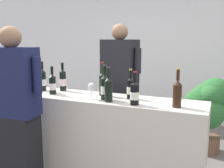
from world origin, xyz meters
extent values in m
cube|color=white|center=(0.00, 2.60, 1.40)|extent=(8.00, 0.10, 2.80)
cube|color=beige|center=(0.00, 0.00, 0.48)|extent=(2.10, 0.51, 0.97)
cylinder|color=black|center=(-0.59, 0.15, 1.08)|extent=(0.07, 0.07, 0.22)
cone|color=black|center=(-0.59, 0.15, 1.20)|extent=(0.07, 0.07, 0.03)
cylinder|color=black|center=(-0.59, 0.15, 1.25)|extent=(0.03, 0.03, 0.07)
cylinder|color=black|center=(-0.59, 0.15, 1.29)|extent=(0.04, 0.04, 0.01)
cylinder|color=beige|center=(-0.59, 0.15, 1.06)|extent=(0.08, 0.08, 0.08)
cylinder|color=black|center=(0.13, -0.14, 1.07)|extent=(0.08, 0.08, 0.20)
cone|color=black|center=(0.13, -0.14, 1.19)|extent=(0.08, 0.08, 0.04)
cylinder|color=black|center=(0.13, -0.14, 1.25)|extent=(0.03, 0.03, 0.09)
cylinder|color=#333338|center=(0.13, -0.14, 1.30)|extent=(0.03, 0.03, 0.01)
cylinder|color=black|center=(0.39, -0.15, 1.06)|extent=(0.08, 0.08, 0.19)
cone|color=black|center=(0.39, -0.15, 1.17)|extent=(0.08, 0.08, 0.03)
cylinder|color=black|center=(0.39, -0.15, 1.22)|extent=(0.03, 0.03, 0.08)
cylinder|color=maroon|center=(0.39, -0.15, 1.27)|extent=(0.03, 0.03, 0.01)
cylinder|color=white|center=(0.39, -0.15, 1.05)|extent=(0.08, 0.08, 0.07)
cylinder|color=black|center=(-0.80, 0.05, 1.07)|extent=(0.07, 0.07, 0.22)
cone|color=black|center=(-0.80, 0.05, 1.20)|extent=(0.07, 0.07, 0.03)
cylinder|color=black|center=(-0.80, 0.05, 1.26)|extent=(0.03, 0.03, 0.09)
cylinder|color=#B79333|center=(-0.80, 0.05, 1.31)|extent=(0.03, 0.03, 0.01)
cylinder|color=silver|center=(-0.80, 0.05, 1.06)|extent=(0.08, 0.08, 0.08)
cylinder|color=black|center=(-0.05, 0.10, 1.07)|extent=(0.07, 0.07, 0.22)
cone|color=black|center=(-0.05, 0.10, 1.20)|extent=(0.07, 0.07, 0.03)
cylinder|color=black|center=(-0.05, 0.10, 1.26)|extent=(0.03, 0.03, 0.10)
cylinder|color=maroon|center=(-0.05, 0.10, 1.32)|extent=(0.03, 0.03, 0.01)
cylinder|color=black|center=(-0.58, -0.06, 1.06)|extent=(0.07, 0.07, 0.19)
cone|color=black|center=(-0.58, -0.06, 1.17)|extent=(0.07, 0.07, 0.03)
cylinder|color=black|center=(-0.58, -0.06, 1.22)|extent=(0.03, 0.03, 0.08)
cylinder|color=black|center=(-0.58, -0.06, 1.27)|extent=(0.03, 0.03, 0.01)
cylinder|color=silver|center=(-0.58, -0.06, 1.05)|extent=(0.08, 0.08, 0.07)
cylinder|color=black|center=(0.28, 0.07, 1.06)|extent=(0.07, 0.07, 0.19)
cone|color=black|center=(0.28, 0.07, 1.17)|extent=(0.07, 0.07, 0.03)
cylinder|color=black|center=(0.28, 0.07, 1.22)|extent=(0.03, 0.03, 0.07)
cylinder|color=#B79333|center=(0.28, 0.07, 1.26)|extent=(0.03, 0.03, 0.01)
cylinder|color=#EEEBC4|center=(0.28, 0.07, 1.05)|extent=(0.08, 0.08, 0.08)
cylinder|color=black|center=(0.77, -0.09, 1.07)|extent=(0.08, 0.08, 0.20)
cone|color=black|center=(0.77, -0.09, 1.19)|extent=(0.08, 0.08, 0.04)
cylinder|color=black|center=(0.77, -0.09, 1.26)|extent=(0.03, 0.03, 0.10)
cylinder|color=#B79333|center=(0.77, -0.09, 1.31)|extent=(0.03, 0.03, 0.01)
cylinder|color=black|center=(0.05, -0.06, 1.07)|extent=(0.08, 0.08, 0.21)
cone|color=black|center=(0.05, -0.06, 1.19)|extent=(0.08, 0.08, 0.03)
cylinder|color=black|center=(0.05, -0.06, 1.26)|extent=(0.03, 0.03, 0.09)
cylinder|color=#333338|center=(0.05, -0.06, 1.31)|extent=(0.03, 0.03, 0.01)
cylinder|color=silver|center=(0.05, -0.06, 1.06)|extent=(0.08, 0.08, 0.08)
cylinder|color=silver|center=(-0.08, -0.10, 0.97)|extent=(0.08, 0.08, 0.00)
cylinder|color=silver|center=(-0.08, -0.10, 1.01)|extent=(0.01, 0.01, 0.07)
ellipsoid|color=silver|center=(-0.08, -0.10, 1.08)|extent=(0.07, 0.07, 0.09)
ellipsoid|color=maroon|center=(-0.08, -0.10, 1.07)|extent=(0.06, 0.06, 0.03)
cube|color=black|center=(-0.03, 0.55, 0.46)|extent=(0.42, 0.31, 0.92)
cube|color=black|center=(-0.03, 0.55, 1.24)|extent=(0.46, 0.32, 0.64)
sphere|color=#8C664C|center=(-0.03, 0.55, 1.65)|extent=(0.20, 0.20, 0.20)
cylinder|color=black|center=(0.22, 0.49, 1.32)|extent=(0.08, 0.08, 0.29)
cylinder|color=black|center=(-0.28, 0.60, 1.32)|extent=(0.08, 0.08, 0.29)
cube|color=black|center=(-0.65, -0.57, 0.43)|extent=(0.42, 0.27, 0.86)
cube|color=#191E47|center=(-0.65, -0.57, 1.18)|extent=(0.47, 0.27, 0.63)
sphere|color=#8C664C|center=(-0.65, -0.57, 1.58)|extent=(0.20, 0.20, 0.20)
cylinder|color=#191E47|center=(-0.39, -0.55, 1.25)|extent=(0.08, 0.08, 0.32)
cylinder|color=brown|center=(0.99, 1.30, 0.11)|extent=(0.36, 0.36, 0.23)
sphere|color=#2D6B33|center=(0.87, 1.28, 0.69)|extent=(0.43, 0.43, 0.43)
sphere|color=#2D6B33|center=(0.87, 1.26, 0.59)|extent=(0.35, 0.35, 0.35)
sphere|color=#2D6B33|center=(0.98, 1.22, 0.59)|extent=(0.46, 0.46, 0.46)
sphere|color=#2D6B33|center=(1.06, 1.35, 0.82)|extent=(0.46, 0.46, 0.46)
sphere|color=#2D6B33|center=(0.97, 1.38, 0.74)|extent=(0.46, 0.46, 0.46)
sphere|color=#2D6B33|center=(1.02, 1.23, 0.81)|extent=(0.32, 0.32, 0.32)
cylinder|color=#4C3823|center=(0.99, 1.30, 0.53)|extent=(0.05, 0.05, 0.60)
camera|label=1|loc=(1.11, -2.39, 1.57)|focal=41.59mm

